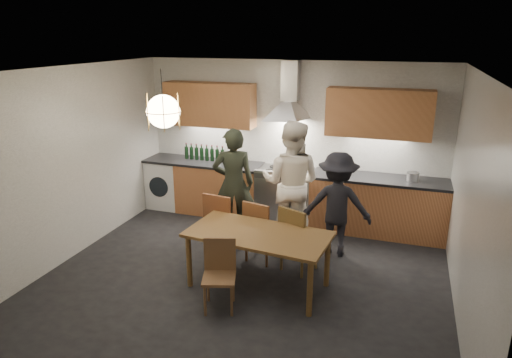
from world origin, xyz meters
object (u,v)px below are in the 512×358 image
(person_mid, at_px, (291,183))
(person_left, at_px, (233,184))
(chair_back_left, at_px, (221,220))
(dining_table, at_px, (258,239))
(chair_front, at_px, (220,269))
(person_right, at_px, (337,205))
(stock_pot, at_px, (413,177))
(wine_bottles, at_px, (204,153))
(mixing_bowl, at_px, (341,172))

(person_mid, bearing_deg, person_left, 6.94)
(chair_back_left, bearing_deg, dining_table, 147.46)
(chair_front, xyz_separation_m, person_right, (1.04, 1.72, 0.28))
(chair_front, height_order, person_mid, person_mid)
(stock_pot, relative_size, wine_bottles, 0.23)
(person_left, bearing_deg, stock_pot, 176.64)
(chair_front, relative_size, stock_pot, 4.66)
(chair_front, xyz_separation_m, person_left, (-0.53, 1.82, 0.39))
(mixing_bowl, bearing_deg, person_right, -84.66)
(dining_table, distance_m, chair_back_left, 0.98)
(chair_back_left, xyz_separation_m, chair_front, (0.47, -1.16, -0.07))
(chair_back_left, xyz_separation_m, person_left, (-0.06, 0.66, 0.32))
(dining_table, height_order, person_left, person_left)
(chair_back_left, bearing_deg, wine_bottles, -51.56)
(chair_front, bearing_deg, stock_pot, 35.20)
(stock_pot, distance_m, wine_bottles, 3.43)
(chair_back_left, relative_size, stock_pot, 5.37)
(person_mid, relative_size, stock_pot, 10.67)
(stock_pot, bearing_deg, chair_front, -127.16)
(chair_front, xyz_separation_m, mixing_bowl, (0.95, 2.65, 0.47))
(person_right, bearing_deg, wine_bottles, -29.36)
(stock_pot, bearing_deg, person_mid, -156.16)
(chair_back_left, bearing_deg, person_left, -77.53)
(dining_table, xyz_separation_m, person_mid, (0.05, 1.37, 0.29))
(mixing_bowl, height_order, wine_bottles, wine_bottles)
(chair_back_left, height_order, chair_front, chair_back_left)
(chair_front, xyz_separation_m, stock_pot, (2.01, 2.65, 0.50))
(dining_table, relative_size, wine_bottles, 2.38)
(person_mid, height_order, stock_pot, person_mid)
(chair_back_left, bearing_deg, person_mid, -129.78)
(person_right, height_order, wine_bottles, person_right)
(person_left, distance_m, wine_bottles, 1.28)
(person_mid, relative_size, mixing_bowl, 6.99)
(person_right, distance_m, wine_bottles, 2.67)
(chair_front, bearing_deg, chair_back_left, 94.39)
(chair_front, relative_size, person_left, 0.47)
(dining_table, height_order, chair_front, chair_front)
(person_right, bearing_deg, stock_pot, -143.16)
(mixing_bowl, relative_size, stock_pot, 1.53)
(chair_front, xyz_separation_m, wine_bottles, (-1.42, 2.72, 0.58))
(chair_front, relative_size, person_mid, 0.44)
(person_right, xyz_separation_m, mixing_bowl, (-0.09, 0.93, 0.19))
(dining_table, distance_m, person_mid, 1.40)
(wine_bottles, bearing_deg, mixing_bowl, -1.67)
(dining_table, height_order, stock_pot, stock_pot)
(wine_bottles, bearing_deg, person_mid, -24.91)
(person_left, xyz_separation_m, mixing_bowl, (1.48, 0.83, 0.09))
(person_right, bearing_deg, dining_table, 50.25)
(chair_front, bearing_deg, wine_bottles, 99.88)
(chair_front, bearing_deg, mixing_bowl, 52.59)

